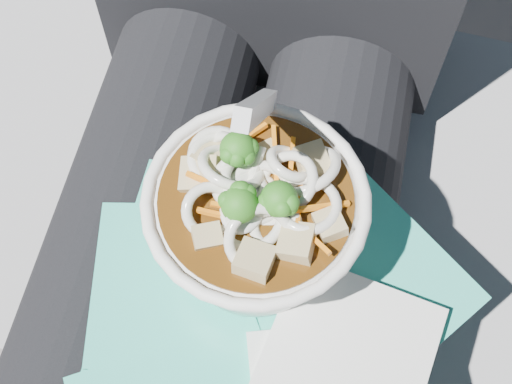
% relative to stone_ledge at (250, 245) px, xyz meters
% --- Properties ---
extents(stone_ledge, '(1.03, 0.56, 0.42)m').
position_rel_stone_ledge_xyz_m(stone_ledge, '(0.00, 0.00, 0.00)').
color(stone_ledge, gray).
rests_on(stone_ledge, ground).
extents(lap, '(0.31, 0.48, 0.15)m').
position_rel_stone_ledge_xyz_m(lap, '(0.00, -0.15, 0.29)').
color(lap, black).
rests_on(lap, stone_ledge).
extents(person_body, '(0.34, 0.94, 0.97)m').
position_rel_stone_ledge_xyz_m(person_body, '(0.00, -0.06, 0.32)').
color(person_body, black).
rests_on(person_body, ground).
extents(plastic_bag, '(0.31, 0.33, 0.02)m').
position_rel_stone_ledge_xyz_m(plastic_bag, '(0.04, -0.20, 0.37)').
color(plastic_bag, '#2BB49B').
rests_on(plastic_bag, lap).
extents(napkins, '(0.15, 0.18, 0.01)m').
position_rel_stone_ledge_xyz_m(napkins, '(0.12, -0.24, 0.38)').
color(napkins, silver).
rests_on(napkins, plastic_bag).
extents(udon_bowl, '(0.18, 0.18, 0.20)m').
position_rel_stone_ledge_xyz_m(udon_bowl, '(0.04, -0.15, 0.43)').
color(udon_bowl, white).
rests_on(udon_bowl, plastic_bag).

